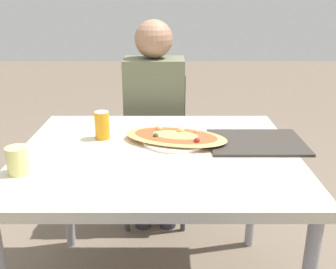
% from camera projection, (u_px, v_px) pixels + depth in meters
% --- Properties ---
extents(dining_table, '(1.14, 0.98, 0.77)m').
position_uv_depth(dining_table, '(159.00, 167.00, 1.65)').
color(dining_table, beige).
rests_on(dining_table, ground_plane).
extents(chair_far_seated, '(0.40, 0.40, 0.89)m').
position_uv_depth(chair_far_seated, '(157.00, 140.00, 2.48)').
color(chair_far_seated, '#2D3851').
rests_on(chair_far_seated, ground_plane).
extents(person_seated, '(0.34, 0.26, 1.25)m').
position_uv_depth(person_seated, '(156.00, 110.00, 2.30)').
color(person_seated, '#2D2D38').
rests_on(person_seated, ground_plane).
extents(pizza_main, '(0.50, 0.36, 0.06)m').
position_uv_depth(pizza_main, '(177.00, 137.00, 1.72)').
color(pizza_main, white).
rests_on(pizza_main, dining_table).
extents(soda_can, '(0.07, 0.07, 0.12)m').
position_uv_depth(soda_can, '(104.00, 125.00, 1.74)').
color(soda_can, orange).
rests_on(soda_can, dining_table).
extents(drink_glass, '(0.08, 0.08, 0.10)m').
position_uv_depth(drink_glass, '(20.00, 160.00, 1.41)').
color(drink_glass, '#E0DB7F').
rests_on(drink_glass, dining_table).
extents(serving_tray, '(0.41, 0.31, 0.01)m').
position_uv_depth(serving_tray, '(258.00, 142.00, 1.70)').
color(serving_tray, '#332D28').
rests_on(serving_tray, dining_table).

